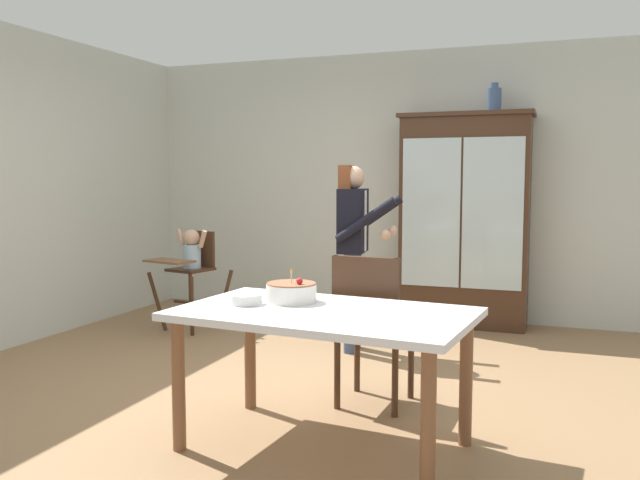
% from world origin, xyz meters
% --- Properties ---
extents(ground_plane, '(6.24, 6.24, 0.00)m').
position_xyz_m(ground_plane, '(0.00, 0.00, 0.00)').
color(ground_plane, '#93704C').
extents(wall_back, '(5.32, 0.06, 2.70)m').
position_xyz_m(wall_back, '(0.00, 2.63, 1.35)').
color(wall_back, silver).
rests_on(wall_back, ground_plane).
extents(china_cabinet, '(1.25, 0.48, 2.04)m').
position_xyz_m(china_cabinet, '(0.84, 2.37, 1.03)').
color(china_cabinet, '#422819').
rests_on(china_cabinet, ground_plane).
extents(ceramic_vase, '(0.13, 0.13, 0.27)m').
position_xyz_m(ceramic_vase, '(1.10, 2.37, 2.16)').
color(ceramic_vase, '#3D567F').
rests_on(ceramic_vase, china_cabinet).
extents(high_chair_with_toddler, '(0.69, 0.77, 0.95)m').
position_xyz_m(high_chair_with_toddler, '(-1.53, 1.28, 0.65)').
color(high_chair_with_toddler, '#422819').
rests_on(high_chair_with_toddler, ground_plane).
extents(adult_person, '(0.54, 0.53, 1.53)m').
position_xyz_m(adult_person, '(0.13, 1.09, 0.97)').
color(adult_person, '#3D4C6B').
rests_on(adult_person, ground_plane).
extents(dining_table, '(1.60, 1.03, 0.74)m').
position_xyz_m(dining_table, '(0.58, -0.88, 0.65)').
color(dining_table, silver).
rests_on(dining_table, ground_plane).
extents(birthday_cake, '(0.28, 0.28, 0.19)m').
position_xyz_m(birthday_cake, '(0.33, -0.72, 0.79)').
color(birthday_cake, white).
rests_on(birthday_cake, dining_table).
extents(serving_bowl, '(0.18, 0.18, 0.05)m').
position_xyz_m(serving_bowl, '(0.12, -0.87, 0.77)').
color(serving_bowl, silver).
rests_on(serving_bowl, dining_table).
extents(dining_chair_far_side, '(0.46, 0.46, 0.96)m').
position_xyz_m(dining_chair_far_side, '(0.65, -0.21, 0.56)').
color(dining_chair_far_side, '#422819').
rests_on(dining_chair_far_side, ground_plane).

